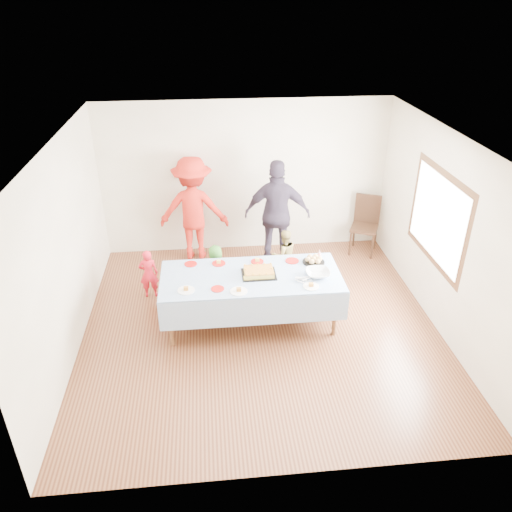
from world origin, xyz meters
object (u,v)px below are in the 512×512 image
Objects in this scene: dining_chair at (366,221)px; adult_left at (194,209)px; party_table at (251,279)px; birthday_cake at (259,272)px.

dining_chair is 3.08m from adult_left.
birthday_cake is at bearing 6.37° from party_table.
adult_left reaches higher than birthday_cake.
birthday_cake is (0.11, 0.01, 0.09)m from party_table.
birthday_cake is at bearing -112.07° from dining_chair.
adult_left is (-3.06, 0.07, 0.34)m from dining_chair.
dining_chair is 0.57× the size of adult_left.
adult_left is (-0.91, 2.07, 0.10)m from birthday_cake.
dining_chair reaches higher than birthday_cake.
party_table is 5.28× the size of birthday_cake.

